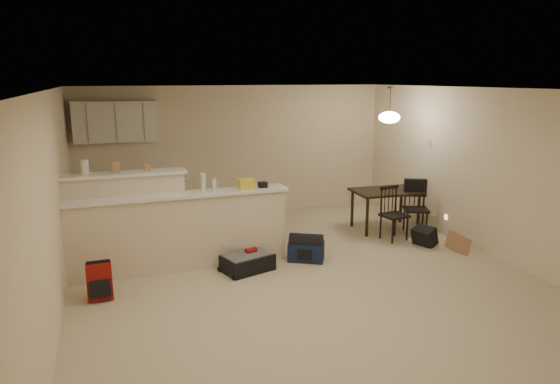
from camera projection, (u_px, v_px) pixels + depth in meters
name	position (u px, v px, depth m)	size (l,w,h in m)	color
room	(305.00, 188.00, 6.44)	(7.00, 7.02, 2.50)	beige
breakfast_bar	(161.00, 228.00, 6.92)	(3.08, 0.58, 1.39)	beige
upper_cabinets	(116.00, 121.00, 8.63)	(1.40, 0.34, 0.70)	white
kitchen_counter	(133.00, 203.00, 8.90)	(1.80, 0.60, 0.90)	white
thermostat	(429.00, 144.00, 8.78)	(0.02, 0.12, 0.12)	beige
jar	(85.00, 167.00, 6.55)	(0.10, 0.10, 0.20)	silver
cereal_box	(116.00, 167.00, 6.68)	(0.10, 0.07, 0.16)	#AC7959
small_box	(147.00, 167.00, 6.82)	(0.08, 0.06, 0.12)	#AC7959
bottle_a	(203.00, 183.00, 6.90)	(0.07, 0.07, 0.26)	silver
bottle_b	(214.00, 185.00, 6.96)	(0.06, 0.06, 0.18)	silver
bag_lump	(246.00, 184.00, 7.12)	(0.22, 0.18, 0.14)	#AC7959
pouch	(263.00, 185.00, 7.20)	(0.12, 0.10, 0.08)	#AC7959
dining_table	(386.00, 195.00, 8.78)	(1.18, 0.82, 0.71)	black
pendant_lamp	(389.00, 117.00, 8.48)	(0.36, 0.36, 0.62)	brown
dining_chair_near	(395.00, 214.00, 8.23)	(0.39, 0.37, 0.89)	black
dining_chair_far	(416.00, 208.00, 8.57)	(0.40, 0.38, 0.91)	black
suitcase	(247.00, 263.00, 6.97)	(0.68, 0.44, 0.23)	black
red_backpack	(100.00, 281.00, 6.06)	(0.30, 0.18, 0.44)	maroon
navy_duffel	(306.00, 251.00, 7.34)	(0.52, 0.28, 0.28)	#131F3C
black_daypack	(424.00, 237.00, 8.01)	(0.33, 0.24, 0.30)	black
cardboard_sheet	(458.00, 243.00, 7.66)	(0.40, 0.02, 0.31)	#AC7959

